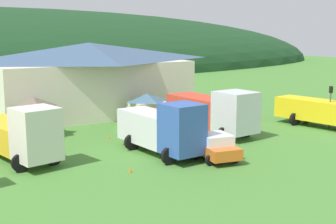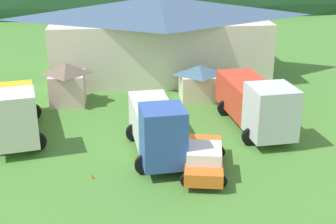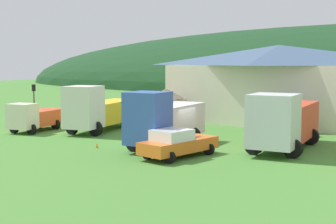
{
  "view_description": "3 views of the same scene",
  "coord_description": "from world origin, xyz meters",
  "px_view_note": "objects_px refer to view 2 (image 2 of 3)",
  "views": [
    {
      "loc": [
        -15.72,
        -26.52,
        8.14
      ],
      "look_at": [
        2.09,
        2.84,
        2.0
      ],
      "focal_mm": 49.2,
      "sensor_mm": 36.0,
      "label": 1
    },
    {
      "loc": [
        -2.62,
        -25.54,
        12.04
      ],
      "look_at": [
        0.26,
        2.12,
        1.4
      ],
      "focal_mm": 50.34,
      "sensor_mm": 36.0,
      "label": 2
    },
    {
      "loc": [
        15.95,
        -26.96,
        5.48
      ],
      "look_at": [
        -1.79,
        0.94,
        2.05
      ],
      "focal_mm": 52.18,
      "sensor_mm": 36.0,
      "label": 3
    }
  ],
  "objects_px": {
    "play_shed_cream": "(199,82)",
    "tow_truck_silver": "(256,102)",
    "box_truck_blue": "(156,127)",
    "play_shed_pink": "(67,83)",
    "traffic_cone_near_pickup": "(92,178)",
    "depot_building": "(159,35)",
    "service_pickup_orange": "(204,158)",
    "traffic_cone_mid_row": "(132,118)",
    "heavy_rig_striped": "(16,112)"
  },
  "relations": [
    {
      "from": "box_truck_blue",
      "to": "heavy_rig_striped",
      "type": "bearing_deg",
      "value": -117.83
    },
    {
      "from": "depot_building",
      "to": "tow_truck_silver",
      "type": "height_order",
      "value": "depot_building"
    },
    {
      "from": "service_pickup_orange",
      "to": "play_shed_cream",
      "type": "bearing_deg",
      "value": -177.48
    },
    {
      "from": "play_shed_cream",
      "to": "play_shed_pink",
      "type": "xyz_separation_m",
      "value": [
        -9.85,
        -0.02,
        0.24
      ]
    },
    {
      "from": "service_pickup_orange",
      "to": "heavy_rig_striped",
      "type": "bearing_deg",
      "value": -107.55
    },
    {
      "from": "depot_building",
      "to": "play_shed_cream",
      "type": "height_order",
      "value": "depot_building"
    },
    {
      "from": "box_truck_blue",
      "to": "traffic_cone_near_pickup",
      "type": "distance_m",
      "value": 4.63
    },
    {
      "from": "box_truck_blue",
      "to": "service_pickup_orange",
      "type": "bearing_deg",
      "value": 42.1
    },
    {
      "from": "tow_truck_silver",
      "to": "service_pickup_orange",
      "type": "relative_size",
      "value": 1.63
    },
    {
      "from": "depot_building",
      "to": "tow_truck_silver",
      "type": "distance_m",
      "value": 14.29
    },
    {
      "from": "depot_building",
      "to": "traffic_cone_near_pickup",
      "type": "bearing_deg",
      "value": -105.26
    },
    {
      "from": "traffic_cone_mid_row",
      "to": "traffic_cone_near_pickup",
      "type": "bearing_deg",
      "value": -105.91
    },
    {
      "from": "box_truck_blue",
      "to": "traffic_cone_mid_row",
      "type": "relative_size",
      "value": 13.8
    },
    {
      "from": "depot_building",
      "to": "box_truck_blue",
      "type": "relative_size",
      "value": 2.64
    },
    {
      "from": "play_shed_cream",
      "to": "service_pickup_orange",
      "type": "height_order",
      "value": "play_shed_cream"
    },
    {
      "from": "traffic_cone_near_pickup",
      "to": "heavy_rig_striped",
      "type": "bearing_deg",
      "value": 129.46
    },
    {
      "from": "traffic_cone_near_pickup",
      "to": "traffic_cone_mid_row",
      "type": "bearing_deg",
      "value": 74.09
    },
    {
      "from": "play_shed_pink",
      "to": "traffic_cone_near_pickup",
      "type": "xyz_separation_m",
      "value": [
        2.26,
        -11.8,
        -1.63
      ]
    },
    {
      "from": "box_truck_blue",
      "to": "service_pickup_orange",
      "type": "xyz_separation_m",
      "value": [
        2.35,
        -2.19,
        -1.0
      ]
    },
    {
      "from": "depot_building",
      "to": "play_shed_cream",
      "type": "xyz_separation_m",
      "value": [
        2.44,
        -7.07,
        -2.19
      ]
    },
    {
      "from": "play_shed_pink",
      "to": "tow_truck_silver",
      "type": "bearing_deg",
      "value": -26.14
    },
    {
      "from": "box_truck_blue",
      "to": "play_shed_cream",
      "type": "bearing_deg",
      "value": 152.28
    },
    {
      "from": "play_shed_cream",
      "to": "traffic_cone_near_pickup",
      "type": "bearing_deg",
      "value": -122.72
    },
    {
      "from": "tow_truck_silver",
      "to": "traffic_cone_near_pickup",
      "type": "distance_m",
      "value": 11.87
    },
    {
      "from": "box_truck_blue",
      "to": "service_pickup_orange",
      "type": "height_order",
      "value": "box_truck_blue"
    },
    {
      "from": "play_shed_cream",
      "to": "play_shed_pink",
      "type": "relative_size",
      "value": 0.94
    },
    {
      "from": "play_shed_cream",
      "to": "heavy_rig_striped",
      "type": "bearing_deg",
      "value": -154.27
    },
    {
      "from": "play_shed_cream",
      "to": "tow_truck_silver",
      "type": "xyz_separation_m",
      "value": [
        2.68,
        -6.17,
        0.46
      ]
    },
    {
      "from": "tow_truck_silver",
      "to": "traffic_cone_mid_row",
      "type": "height_order",
      "value": "tow_truck_silver"
    },
    {
      "from": "box_truck_blue",
      "to": "traffic_cone_mid_row",
      "type": "bearing_deg",
      "value": -173.88
    },
    {
      "from": "play_shed_pink",
      "to": "traffic_cone_mid_row",
      "type": "bearing_deg",
      "value": -36.05
    },
    {
      "from": "tow_truck_silver",
      "to": "traffic_cone_mid_row",
      "type": "bearing_deg",
      "value": -114.57
    },
    {
      "from": "play_shed_pink",
      "to": "heavy_rig_striped",
      "type": "bearing_deg",
      "value": -113.12
    },
    {
      "from": "play_shed_pink",
      "to": "traffic_cone_mid_row",
      "type": "relative_size",
      "value": 5.91
    },
    {
      "from": "depot_building",
      "to": "service_pickup_orange",
      "type": "xyz_separation_m",
      "value": [
        0.79,
        -18.78,
        -2.76
      ]
    },
    {
      "from": "box_truck_blue",
      "to": "depot_building",
      "type": "bearing_deg",
      "value": 169.7
    },
    {
      "from": "play_shed_pink",
      "to": "box_truck_blue",
      "type": "distance_m",
      "value": 11.16
    },
    {
      "from": "traffic_cone_near_pickup",
      "to": "tow_truck_silver",
      "type": "bearing_deg",
      "value": 28.82
    },
    {
      "from": "service_pickup_orange",
      "to": "traffic_cone_near_pickup",
      "type": "relative_size",
      "value": 8.22
    },
    {
      "from": "traffic_cone_mid_row",
      "to": "heavy_rig_striped",
      "type": "bearing_deg",
      "value": -160.36
    },
    {
      "from": "depot_building",
      "to": "traffic_cone_mid_row",
      "type": "height_order",
      "value": "depot_building"
    },
    {
      "from": "tow_truck_silver",
      "to": "service_pickup_orange",
      "type": "height_order",
      "value": "tow_truck_silver"
    },
    {
      "from": "play_shed_pink",
      "to": "service_pickup_orange",
      "type": "xyz_separation_m",
      "value": [
        8.2,
        -11.7,
        -0.8
      ]
    },
    {
      "from": "play_shed_cream",
      "to": "box_truck_blue",
      "type": "relative_size",
      "value": 0.4
    },
    {
      "from": "play_shed_pink",
      "to": "traffic_cone_near_pickup",
      "type": "relative_size",
      "value": 4.93
    },
    {
      "from": "depot_building",
      "to": "traffic_cone_mid_row",
      "type": "bearing_deg",
      "value": -104.73
    },
    {
      "from": "traffic_cone_near_pickup",
      "to": "depot_building",
      "type": "bearing_deg",
      "value": 74.74
    },
    {
      "from": "depot_building",
      "to": "play_shed_pink",
      "type": "height_order",
      "value": "depot_building"
    },
    {
      "from": "depot_building",
      "to": "box_truck_blue",
      "type": "xyz_separation_m",
      "value": [
        -1.56,
        -16.59,
        -1.76
      ]
    },
    {
      "from": "tow_truck_silver",
      "to": "traffic_cone_near_pickup",
      "type": "bearing_deg",
      "value": -66.44
    }
  ]
}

